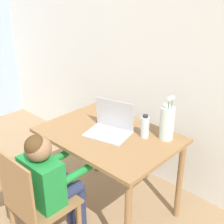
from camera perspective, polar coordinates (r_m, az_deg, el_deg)
The scene contains 7 objects.
wall_back at distance 2.98m, azimuth 4.94°, elevation 11.05°, with size 6.40×0.05×2.50m.
dining_table at distance 2.54m, azimuth -0.63°, elevation -5.96°, with size 1.08×0.76×0.75m.
chair_occupied at distance 2.31m, azimuth -13.73°, elevation -16.11°, with size 0.40×0.40×0.89m.
person_seated at distance 2.26m, azimuth -11.54°, elevation -11.65°, with size 0.32×0.42×0.98m.
laptop at distance 2.49m, azimuth -0.27°, elevation -2.50°, with size 0.39×0.33×0.26m.
flower_vase at distance 2.39m, azimuth 10.04°, elevation -1.74°, with size 0.11×0.11×0.36m.
water_bottle at distance 2.42m, azimuth 6.05°, elevation -2.70°, with size 0.07×0.07×0.19m.
Camera 1 is at (1.78, -0.06, 1.94)m, focal length 50.00 mm.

